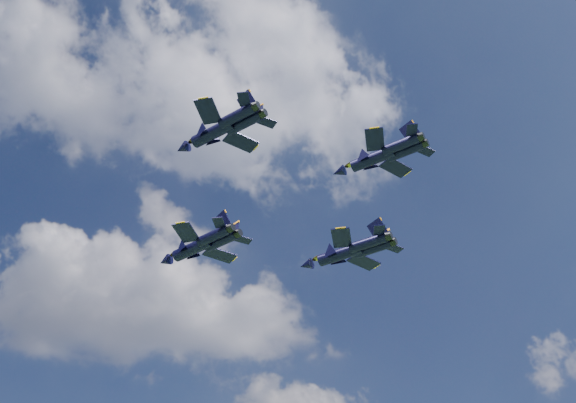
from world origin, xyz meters
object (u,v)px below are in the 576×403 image
(jet_left, at_px, (211,134))
(jet_lead, at_px, (190,249))
(jet_right, at_px, (337,255))
(jet_slot, at_px, (370,160))

(jet_left, bearing_deg, jet_lead, 46.96)
(jet_right, bearing_deg, jet_slot, -140.83)
(jet_left, relative_size, jet_slot, 1.00)
(jet_left, distance_m, jet_slot, 20.96)
(jet_left, height_order, jet_right, jet_left)
(jet_lead, distance_m, jet_right, 22.69)
(jet_lead, relative_size, jet_left, 1.13)
(jet_lead, height_order, jet_slot, jet_slot)
(jet_right, relative_size, jet_slot, 1.23)
(jet_lead, distance_m, jet_left, 24.12)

